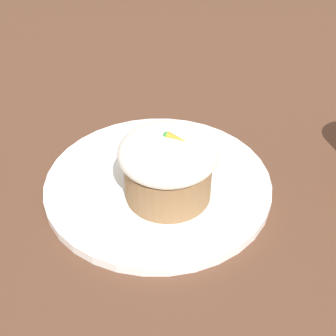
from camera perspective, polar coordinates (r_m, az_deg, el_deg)
ground_plane at (r=0.55m, az=-1.22°, el=-2.34°), size 4.00×4.00×0.00m
dessert_plate at (r=0.55m, az=-1.22°, el=-1.90°), size 0.26×0.26×0.01m
carrot_cake at (r=0.50m, az=0.00°, el=0.44°), size 0.11×0.11×0.08m
spoon at (r=0.56m, az=-1.33°, el=0.12°), size 0.10×0.07×0.01m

